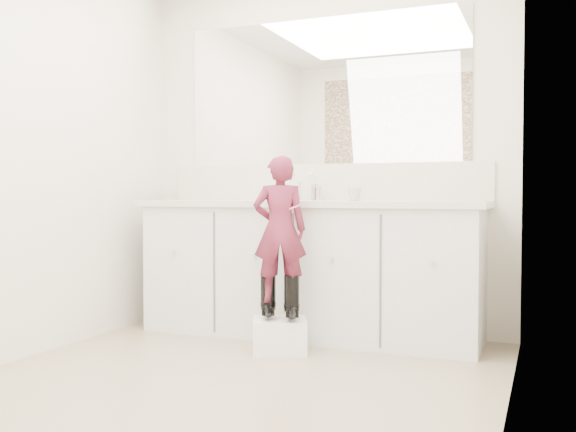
% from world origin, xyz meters
% --- Properties ---
extents(floor, '(3.00, 3.00, 0.00)m').
position_xyz_m(floor, '(0.00, 0.00, 0.00)').
color(floor, '#8D735C').
rests_on(floor, ground).
extents(wall_back, '(2.60, 0.00, 2.60)m').
position_xyz_m(wall_back, '(0.00, 1.50, 1.20)').
color(wall_back, beige).
rests_on(wall_back, floor).
extents(wall_left, '(0.00, 3.00, 3.00)m').
position_xyz_m(wall_left, '(-1.30, 0.00, 1.20)').
color(wall_left, beige).
rests_on(wall_left, floor).
extents(wall_right, '(0.00, 3.00, 3.00)m').
position_xyz_m(wall_right, '(1.30, 0.00, 1.20)').
color(wall_right, beige).
rests_on(wall_right, floor).
extents(vanity_cabinet, '(2.20, 0.55, 0.85)m').
position_xyz_m(vanity_cabinet, '(0.00, 1.23, 0.42)').
color(vanity_cabinet, silver).
rests_on(vanity_cabinet, floor).
extents(countertop, '(2.28, 0.58, 0.04)m').
position_xyz_m(countertop, '(0.00, 1.21, 0.87)').
color(countertop, beige).
rests_on(countertop, vanity_cabinet).
extents(backsplash, '(2.28, 0.03, 0.25)m').
position_xyz_m(backsplash, '(0.00, 1.49, 1.02)').
color(backsplash, beige).
rests_on(backsplash, countertop).
extents(mirror, '(2.00, 0.02, 1.00)m').
position_xyz_m(mirror, '(0.00, 1.49, 1.64)').
color(mirror, white).
rests_on(mirror, wall_back).
extents(faucet, '(0.08, 0.08, 0.10)m').
position_xyz_m(faucet, '(0.00, 1.38, 0.94)').
color(faucet, silver).
rests_on(faucet, countertop).
extents(cup, '(0.12, 0.12, 0.08)m').
position_xyz_m(cup, '(0.29, 1.30, 0.93)').
color(cup, '#BFAF98').
rests_on(cup, countertop).
extents(soap_bottle, '(0.09, 0.09, 0.18)m').
position_xyz_m(soap_bottle, '(-0.12, 1.25, 0.98)').
color(soap_bottle, beige).
rests_on(soap_bottle, countertop).
extents(step_stool, '(0.39, 0.36, 0.20)m').
position_xyz_m(step_stool, '(-0.00, 0.75, 0.10)').
color(step_stool, white).
rests_on(step_stool, floor).
extents(boot_left, '(0.16, 0.20, 0.26)m').
position_xyz_m(boot_left, '(-0.08, 0.75, 0.33)').
color(boot_left, black).
rests_on(boot_left, step_stool).
extents(boot_right, '(0.16, 0.20, 0.26)m').
position_xyz_m(boot_right, '(0.07, 0.75, 0.33)').
color(boot_right, black).
rests_on(boot_right, step_stool).
extents(toddler, '(0.37, 0.31, 0.86)m').
position_xyz_m(toddler, '(-0.00, 0.75, 0.73)').
color(toddler, '#A13152').
rests_on(toddler, step_stool).
extents(toothbrush, '(0.13, 0.07, 0.06)m').
position_xyz_m(toothbrush, '(0.07, 0.75, 0.85)').
color(toothbrush, pink).
rests_on(toothbrush, toddler).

